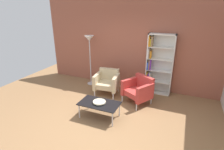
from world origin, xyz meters
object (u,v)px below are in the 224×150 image
at_px(armchair_corner_red, 107,81).
at_px(floor_lamp_torchiere, 89,44).
at_px(coffee_table_low, 99,104).
at_px(armchair_near_window, 139,89).
at_px(bookshelf_tall, 157,65).
at_px(decorative_bowl, 99,102).

relative_size(armchair_corner_red, floor_lamp_torchiere, 0.45).
xyz_separation_m(coffee_table_low, armchair_corner_red, (-0.37, 1.30, 0.05)).
bearing_deg(floor_lamp_torchiere, armchair_corner_red, -28.81).
distance_m(armchair_corner_red, floor_lamp_torchiere, 1.43).
bearing_deg(armchair_near_window, armchair_corner_red, -159.19).
relative_size(bookshelf_tall, armchair_near_window, 2.03).
distance_m(coffee_table_low, floor_lamp_torchiere, 2.42).
relative_size(coffee_table_low, armchair_corner_red, 1.28).
bearing_deg(bookshelf_tall, floor_lamp_torchiere, -174.26).
xyz_separation_m(decorative_bowl, armchair_corner_red, (-0.37, 1.30, -0.02)).
distance_m(armchair_corner_red, armchair_near_window, 1.09).
bearing_deg(floor_lamp_torchiere, armchair_near_window, -18.79).
bearing_deg(armchair_corner_red, decorative_bowl, -80.29).
height_order(coffee_table_low, armchair_near_window, armchair_near_window).
relative_size(decorative_bowl, armchair_near_window, 0.34).
height_order(armchair_corner_red, armchair_near_window, same).
bearing_deg(armchair_near_window, coffee_table_low, -91.64).
distance_m(armchair_near_window, floor_lamp_torchiere, 2.29).
height_order(coffee_table_low, decorative_bowl, decorative_bowl).
relative_size(armchair_near_window, floor_lamp_torchiere, 0.54).
relative_size(bookshelf_tall, decorative_bowl, 5.94).
bearing_deg(floor_lamp_torchiere, decorative_bowl, -55.19).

